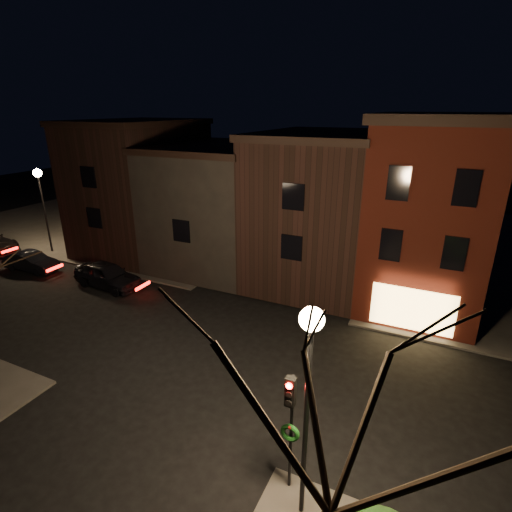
{
  "coord_description": "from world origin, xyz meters",
  "views": [
    {
      "loc": [
        8.51,
        -13.9,
        10.91
      ],
      "look_at": [
        -0.29,
        4.69,
        3.2
      ],
      "focal_mm": 28.0,
      "sensor_mm": 36.0,
      "label": 1
    }
  ],
  "objects_px": {
    "street_lamp_near": "(309,360)",
    "bare_tree_right": "(340,412)",
    "street_lamp_far": "(40,188)",
    "parked_car_b": "(31,262)",
    "traffic_signal": "(290,417)",
    "parked_car_a": "(108,275)"
  },
  "relations": [
    {
      "from": "street_lamp_near",
      "to": "bare_tree_right",
      "type": "relative_size",
      "value": 0.76
    },
    {
      "from": "street_lamp_far",
      "to": "parked_car_a",
      "type": "bearing_deg",
      "value": -18.37
    },
    {
      "from": "street_lamp_near",
      "to": "street_lamp_far",
      "type": "height_order",
      "value": "same"
    },
    {
      "from": "parked_car_b",
      "to": "street_lamp_near",
      "type": "bearing_deg",
      "value": -115.46
    },
    {
      "from": "street_lamp_near",
      "to": "bare_tree_right",
      "type": "bearing_deg",
      "value": -62.53
    },
    {
      "from": "parked_car_a",
      "to": "parked_car_b",
      "type": "distance_m",
      "value": 6.92
    },
    {
      "from": "traffic_signal",
      "to": "street_lamp_far",
      "type": "bearing_deg",
      "value": 154.55
    },
    {
      "from": "traffic_signal",
      "to": "parked_car_a",
      "type": "xyz_separation_m",
      "value": [
        -15.73,
        8.76,
        -2.0
      ]
    },
    {
      "from": "parked_car_a",
      "to": "street_lamp_near",
      "type": "bearing_deg",
      "value": -115.62
    },
    {
      "from": "street_lamp_far",
      "to": "parked_car_b",
      "type": "relative_size",
      "value": 1.58
    },
    {
      "from": "street_lamp_near",
      "to": "parked_car_b",
      "type": "height_order",
      "value": "street_lamp_near"
    },
    {
      "from": "street_lamp_near",
      "to": "street_lamp_far",
      "type": "bearing_deg",
      "value": 154.17
    },
    {
      "from": "street_lamp_far",
      "to": "bare_tree_right",
      "type": "relative_size",
      "value": 0.76
    },
    {
      "from": "traffic_signal",
      "to": "parked_car_b",
      "type": "relative_size",
      "value": 0.99
    },
    {
      "from": "street_lamp_far",
      "to": "parked_car_b",
      "type": "xyz_separation_m",
      "value": [
        1.96,
        -3.21,
        -4.5
      ]
    },
    {
      "from": "street_lamp_near",
      "to": "parked_car_a",
      "type": "xyz_separation_m",
      "value": [
        -16.33,
        9.25,
        -4.37
      ]
    },
    {
      "from": "street_lamp_near",
      "to": "traffic_signal",
      "type": "relative_size",
      "value": 1.6
    },
    {
      "from": "traffic_signal",
      "to": "bare_tree_right",
      "type": "height_order",
      "value": "bare_tree_right"
    },
    {
      "from": "street_lamp_near",
      "to": "parked_car_b",
      "type": "distance_m",
      "value": 25.33
    },
    {
      "from": "bare_tree_right",
      "to": "parked_car_a",
      "type": "distance_m",
      "value": 21.85
    },
    {
      "from": "street_lamp_near",
      "to": "parked_car_b",
      "type": "bearing_deg",
      "value": 158.86
    },
    {
      "from": "street_lamp_far",
      "to": "bare_tree_right",
      "type": "distance_m",
      "value": 30.32
    }
  ]
}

